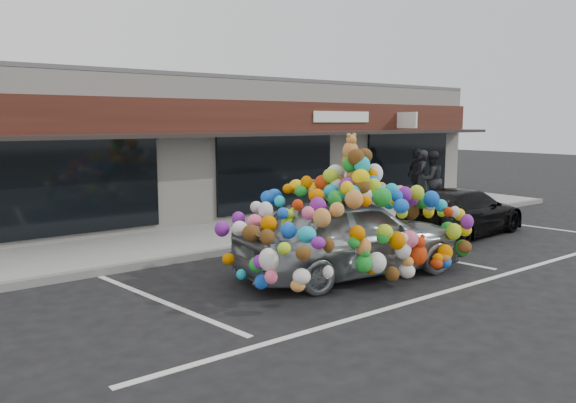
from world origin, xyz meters
TOP-DOWN VIEW (x-y plane):
  - ground at (0.00, 0.00)m, footprint 90.00×90.00m
  - shop_building at (0.00, 8.44)m, footprint 24.00×7.20m
  - sidewalk at (0.00, 4.00)m, footprint 26.00×3.00m
  - kerb at (0.00, 2.50)m, footprint 26.00×0.18m
  - parking_stripe_left at (-3.20, 0.20)m, footprint 0.73×4.37m
  - parking_stripe_mid at (2.80, 0.20)m, footprint 0.73×4.37m
  - parking_stripe_right at (8.20, 0.20)m, footprint 0.73×4.37m
  - lane_line at (2.00, -2.30)m, footprint 14.00×0.12m
  - toy_car at (0.47, -0.44)m, footprint 3.34×5.18m
  - black_sedan at (5.47, 0.60)m, footprint 2.26×4.55m
  - pedestrian_a at (8.13, 4.16)m, footprint 0.81×0.80m
  - pedestrian_b at (8.04, 3.64)m, footprint 1.04×0.89m
  - pedestrian_c at (8.16, 4.36)m, footprint 1.22×0.84m

SIDE VIEW (x-z plane):
  - ground at x=0.00m, z-range 0.00..0.00m
  - parking_stripe_left at x=-3.20m, z-range 0.00..0.01m
  - parking_stripe_mid at x=2.80m, z-range 0.00..0.01m
  - parking_stripe_right at x=8.20m, z-range 0.00..0.01m
  - lane_line at x=2.00m, z-range 0.00..0.01m
  - sidewalk at x=0.00m, z-range 0.00..0.15m
  - kerb at x=0.00m, z-range -0.01..0.15m
  - black_sedan at x=5.47m, z-range 0.00..1.27m
  - toy_car at x=0.47m, z-range -0.46..2.41m
  - pedestrian_b at x=8.04m, z-range 0.15..2.02m
  - pedestrian_a at x=8.13m, z-range 0.15..2.04m
  - pedestrian_c at x=8.16m, z-range 0.15..2.08m
  - shop_building at x=0.00m, z-range 0.01..4.32m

